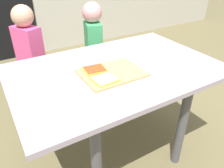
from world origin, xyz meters
TOP-DOWN VIEW (x-y plane):
  - ground_plane at (0.00, 0.00)m, footprint 16.00×16.00m
  - dining_table at (0.00, 0.00)m, footprint 1.38×0.91m
  - cutting_board at (-0.07, -0.06)m, footprint 0.39×0.30m
  - pizza_slice_near_left at (-0.16, -0.13)m, footprint 0.15×0.13m
  - pizza_slice_far_left at (-0.16, 0.01)m, footprint 0.15×0.14m
  - plate_white_left at (-0.27, 0.20)m, footprint 0.21×0.21m
  - child_left at (-0.39, 0.83)m, footprint 0.23×0.28m
  - child_right at (0.21, 0.77)m, footprint 0.20×0.27m

SIDE VIEW (x-z plane):
  - ground_plane at x=0.00m, z-range 0.00..0.00m
  - child_right at x=0.21m, z-range 0.09..1.12m
  - child_left at x=-0.39m, z-range 0.09..1.16m
  - dining_table at x=0.00m, z-range 0.28..1.04m
  - plate_white_left at x=-0.27m, z-range 0.76..0.77m
  - cutting_board at x=-0.07m, z-range 0.76..0.78m
  - pizza_slice_near_left at x=-0.16m, z-range 0.78..0.79m
  - pizza_slice_far_left at x=-0.16m, z-range 0.78..0.79m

